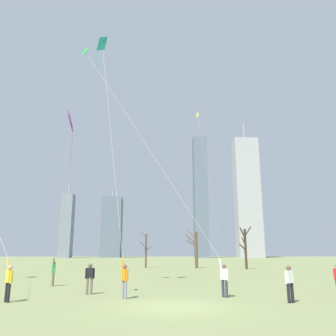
{
  "coord_description": "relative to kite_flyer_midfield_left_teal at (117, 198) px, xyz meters",
  "views": [
    {
      "loc": [
        -1.06,
        -15.41,
        2.18
      ],
      "look_at": [
        0.0,
        6.0,
        7.35
      ],
      "focal_mm": 37.65,
      "sensor_mm": 36.0,
      "label": 1
    }
  ],
  "objects": [
    {
      "name": "skyline_wide_slab",
      "position": [
        46.49,
        139.36,
        22.34
      ],
      "size": [
        11.04,
        7.68,
        63.38
      ],
      "color": "#B2B2B7",
      "rests_on": "ground"
    },
    {
      "name": "ground_plane",
      "position": [
        2.95,
        -4.12,
        -5.15
      ],
      "size": [
        400.0,
        400.0,
        0.0
      ],
      "primitive_type": "plane",
      "color": "#848E56"
    },
    {
      "name": "kite_flyer_far_back_green",
      "position": [
        4.52,
        -0.36,
        -2.15
      ],
      "size": [
        9.28,
        5.75,
        17.23
      ],
      "color": "#33384C",
      "rests_on": "ground"
    },
    {
      "name": "skyline_slender_spire",
      "position": [
        25.11,
        142.42,
        22.87
      ],
      "size": [
        6.16,
        7.26,
        56.05
      ],
      "color": "slate",
      "rests_on": "ground"
    },
    {
      "name": "kite_flyer_midfield_left_teal",
      "position": [
        0.0,
        0.0,
        0.0
      ],
      "size": [
        3.05,
        6.34,
        18.02
      ],
      "color": "gray",
      "rests_on": "ground"
    },
    {
      "name": "skyline_tall_tower",
      "position": [
        -36.25,
        145.04,
        9.15
      ],
      "size": [
        5.03,
        6.76,
        33.05
      ],
      "color": "gray",
      "rests_on": "ground"
    },
    {
      "name": "bare_tree_center",
      "position": [
        1.24,
        33.86,
        -2.55
      ],
      "size": [
        1.87,
        2.66,
        5.32
      ],
      "color": "brown",
      "rests_on": "ground"
    },
    {
      "name": "bare_tree_far_right_edge",
      "position": [
        14.95,
        29.44,
        -2.13
      ],
      "size": [
        1.85,
        2.52,
        5.69
      ],
      "color": "#423326",
      "rests_on": "ground"
    },
    {
      "name": "skyline_mid_tower_left",
      "position": [
        53.84,
        156.71,
        20.32
      ],
      "size": [
        5.35,
        9.58,
        56.08
      ],
      "color": "#9EA3AD",
      "rests_on": "ground"
    },
    {
      "name": "bare_tree_leftmost",
      "position": [
        8.59,
        33.32,
        -2.29
      ],
      "size": [
        1.87,
        1.61,
        5.51
      ],
      "color": "brown",
      "rests_on": "ground"
    },
    {
      "name": "bystander_watching_nearby",
      "position": [
        8.2,
        -3.15,
        -4.25
      ],
      "size": [
        0.47,
        0.32,
        1.62
      ],
      "color": "black",
      "rests_on": "ground"
    },
    {
      "name": "bystander_strolling_midfield",
      "position": [
        -1.37,
        0.61,
        -4.25
      ],
      "size": [
        0.5,
        0.26,
        1.62
      ],
      "color": "#726656",
      "rests_on": "ground"
    },
    {
      "name": "skyline_mid_tower_right",
      "position": [
        -16.56,
        152.28,
        8.89
      ],
      "size": [
        9.22,
        11.6,
        32.19
      ],
      "color": "slate",
      "rests_on": "ground"
    },
    {
      "name": "kite_flyer_foreground_right_purple",
      "position": [
        -4.22,
        4.21,
        -2.75
      ],
      "size": [
        2.57,
        8.54,
        9.51
      ],
      "color": "#726656",
      "rests_on": "ground"
    },
    {
      "name": "distant_kite_high_overhead_yellow",
      "position": [
        8.7,
        26.95,
        13.78
      ],
      "size": [
        2.43,
        4.86,
        21.89
      ],
      "color": "yellow",
      "rests_on": "ground"
    }
  ]
}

